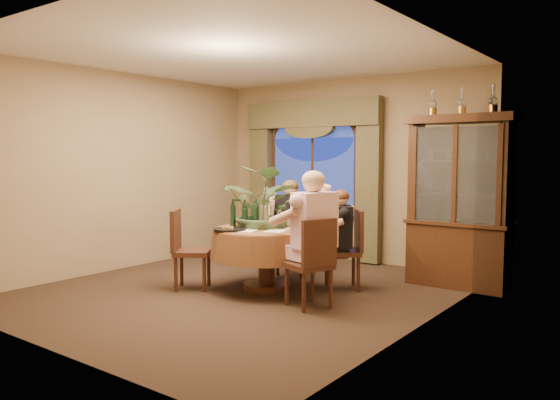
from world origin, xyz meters
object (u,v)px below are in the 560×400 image
Objects in this scene: centerpiece_plant at (266,175)px; wine_bottle_1 at (233,213)px; wine_bottle_4 at (245,213)px; wine_bottle_0 at (246,212)px; wine_bottle_2 at (254,214)px; chair_back_right at (342,250)px; chair_back at (294,240)px; oil_lamp_right at (493,99)px; oil_lamp_center at (462,101)px; china_cabinet at (459,202)px; dining_table at (267,259)px; stoneware_vase at (264,216)px; wine_bottle_5 at (254,213)px; chair_front_left at (192,250)px; person_scarf at (342,240)px; chair_right at (308,263)px; person_pink at (315,238)px; olive_bowl at (266,226)px; wine_bottle_3 at (256,212)px; oil_lamp_left at (433,102)px; person_back at (291,227)px.

centerpiece_plant is 3.38× the size of wine_bottle_1.
wine_bottle_0 is at bearing 126.77° from wine_bottle_4.
wine_bottle_1 is at bearing -175.49° from wine_bottle_2.
chair_back is (-0.92, 0.29, 0.00)m from chair_back_right.
oil_lamp_center is at bearing 180.00° from oil_lamp_right.
oil_lamp_center is 2.87m from wine_bottle_2.
china_cabinet is 1.28m from oil_lamp_right.
oil_lamp_center is (1.81, 1.52, 1.91)m from dining_table.
stoneware_vase is 0.77× the size of wine_bottle_0.
dining_table is at bearing -11.18° from wine_bottle_5.
china_cabinet is 2.64m from wine_bottle_4.
oil_lamp_right is 3.99m from chair_front_left.
person_scarf is 4.81× the size of stoneware_vase.
chair_back_right is 2.91× the size of wine_bottle_2.
chair_right is at bearing 117.42° from chair_back.
stoneware_vase is (-0.95, 0.33, 0.14)m from person_pink.
wine_bottle_1 is at bearing 109.94° from chair_front_left.
wine_bottle_0 is at bearing 168.13° from olive_bowl.
stoneware_vase is 0.51m from centerpiece_plant.
stoneware_vase is 1.72× the size of olive_bowl.
wine_bottle_1 reaches higher than chair_back.
chair_back_right is 1.27m from wine_bottle_4.
wine_bottle_2 is (-0.96, 0.26, 0.44)m from chair_right.
chair_back_right is 0.13m from person_scarf.
dining_table is 0.62m from wine_bottle_4.
oil_lamp_center is at bearing 36.82° from stoneware_vase.
centerpiece_plant is 3.38× the size of wine_bottle_2.
wine_bottle_1 is (-1.16, -0.68, 0.44)m from chair_back_right.
wine_bottle_3 is at bearing 74.74° from person_scarf.
wine_bottle_0 and wine_bottle_2 have the same top height.
chair_back reaches higher than dining_table.
chair_right is 1.22m from wine_bottle_5.
oil_lamp_right reaches higher than wine_bottle_0.
oil_lamp_center reaches higher than stoneware_vase.
oil_lamp_right is 1.03× the size of wine_bottle_3.
wine_bottle_5 is at bearing 80.56° from person_scarf.
chair_back is 6.51× the size of olive_bowl.
centerpiece_plant is at bearing 86.30° from person_pink.
person_scarf is 8.26× the size of olive_bowl.
oil_lamp_center is 2.54m from centerpiece_plant.
oil_lamp_left is at bearing 43.41° from centerpiece_plant.
chair_back is at bearing 103.41° from dining_table.
olive_bowl is at bearing -64.84° from dining_table.
person_back is at bearing 24.59° from chair_back.
wine_bottle_2 is 1.00× the size of wine_bottle_5.
chair_right is 2.91× the size of wine_bottle_1.
chair_back_right is at bearing 148.49° from person_back.
oil_lamp_left is at bearing 38.65° from wine_bottle_0.
wine_bottle_0 is 1.00× the size of wine_bottle_1.
chair_right is 1.25m from wine_bottle_4.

